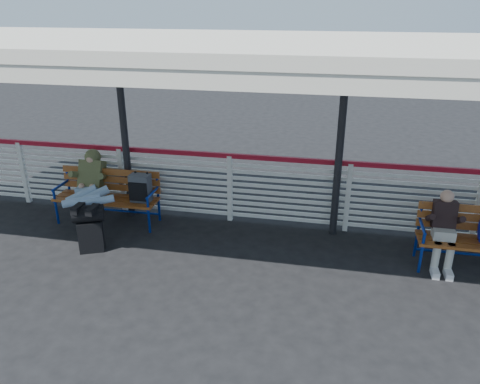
% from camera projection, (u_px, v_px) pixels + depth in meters
% --- Properties ---
extents(ground, '(60.00, 60.00, 0.00)m').
position_uv_depth(ground, '(201.00, 277.00, 6.61)').
color(ground, black).
rests_on(ground, ground).
extents(fence, '(12.08, 0.08, 1.24)m').
position_uv_depth(fence, '(230.00, 185.00, 8.08)').
color(fence, silver).
rests_on(fence, ground).
extents(canopy, '(12.60, 3.60, 3.16)m').
position_uv_depth(canopy, '(211.00, 48.00, 6.23)').
color(canopy, silver).
rests_on(canopy, ground).
extents(luggage_stack, '(0.52, 0.42, 0.76)m').
position_uv_depth(luggage_stack, '(90.00, 226.00, 7.17)').
color(luggage_stack, black).
rests_on(luggage_stack, ground).
extents(bench_left, '(1.80, 0.56, 0.94)m').
position_uv_depth(bench_left, '(119.00, 190.00, 8.03)').
color(bench_left, '#975C1D').
rests_on(bench_left, ground).
extents(traveler_man, '(0.94, 1.63, 0.77)m').
position_uv_depth(traveler_man, '(89.00, 192.00, 7.75)').
color(traveler_man, '#9CB2D1').
rests_on(traveler_man, ground).
extents(companion_person, '(0.32, 0.66, 1.15)m').
position_uv_depth(companion_person, '(444.00, 229.00, 6.68)').
color(companion_person, '#B6B4A5').
rests_on(companion_person, ground).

